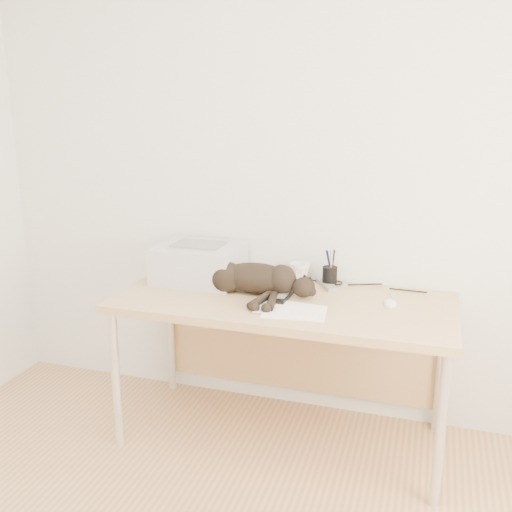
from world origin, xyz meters
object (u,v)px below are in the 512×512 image
(mouse, at_px, (390,301))
(desk, at_px, (287,319))
(printer, at_px, (199,263))
(mug, at_px, (299,273))
(pen_cup, at_px, (330,276))
(cat, at_px, (252,280))

(mouse, bearing_deg, desk, 168.49)
(printer, relative_size, mouse, 4.03)
(desk, xyz_separation_m, mug, (0.01, 0.19, 0.18))
(mug, relative_size, pen_cup, 0.57)
(desk, height_order, mouse, mouse)
(printer, bearing_deg, desk, -7.93)
(printer, distance_m, mug, 0.53)
(printer, distance_m, pen_cup, 0.68)
(mug, distance_m, pen_cup, 0.16)
(mug, bearing_deg, mouse, -22.98)
(cat, height_order, pen_cup, pen_cup)
(desk, relative_size, mouse, 15.00)
(mug, bearing_deg, cat, -126.75)
(desk, height_order, cat, cat)
(mug, height_order, mouse, mug)
(desk, bearing_deg, mouse, -1.06)
(printer, bearing_deg, mouse, -4.52)
(cat, bearing_deg, desk, 15.08)
(cat, bearing_deg, mug, 52.00)
(mug, height_order, pen_cup, pen_cup)
(mug, relative_size, mouse, 1.02)
(printer, relative_size, pen_cup, 2.24)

